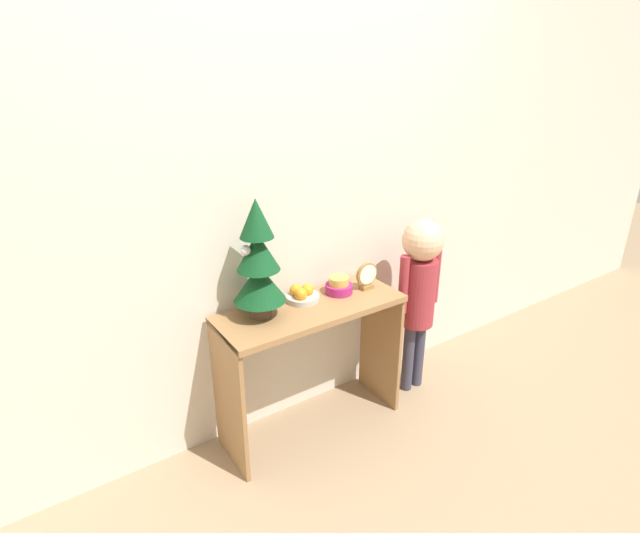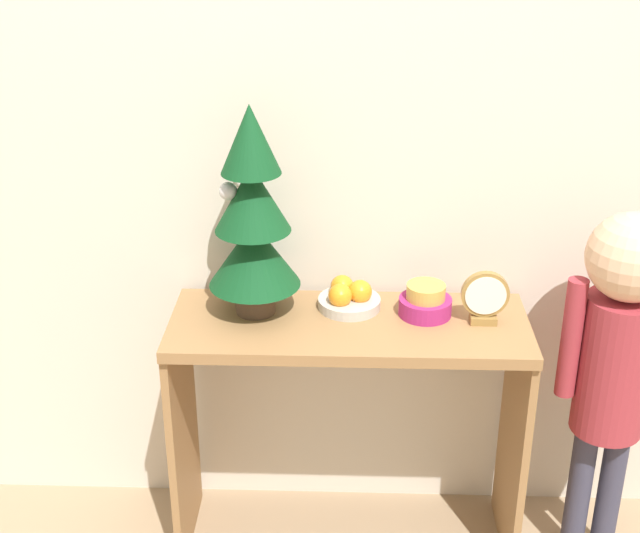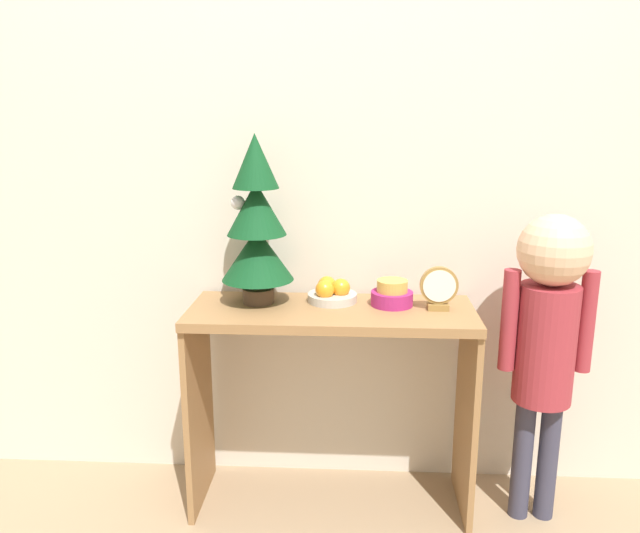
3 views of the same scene
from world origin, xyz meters
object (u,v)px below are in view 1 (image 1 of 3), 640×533
at_px(singing_bowl, 339,286).
at_px(desk_clock, 367,276).
at_px(fruit_bowl, 302,295).
at_px(child_figure, 420,281).
at_px(mini_tree, 258,262).

xyz_separation_m(singing_bowl, desk_clock, (0.14, -0.04, 0.03)).
xyz_separation_m(fruit_bowl, singing_bowl, (0.20, -0.03, 0.01)).
bearing_deg(child_figure, fruit_bowl, 170.07).
bearing_deg(singing_bowl, mini_tree, 179.83).
bearing_deg(fruit_bowl, singing_bowl, -9.10).
bearing_deg(mini_tree, desk_clock, -4.05).
bearing_deg(child_figure, singing_bowl, 169.72).
relative_size(fruit_bowl, desk_clock, 1.16).
xyz_separation_m(mini_tree, child_figure, (0.90, -0.09, -0.29)).
bearing_deg(singing_bowl, fruit_bowl, 170.90).
bearing_deg(desk_clock, mini_tree, 175.95).
bearing_deg(desk_clock, singing_bowl, 164.55).
xyz_separation_m(desk_clock, child_figure, (0.33, -0.05, -0.09)).
bearing_deg(mini_tree, child_figure, -5.48).
height_order(mini_tree, singing_bowl, mini_tree).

